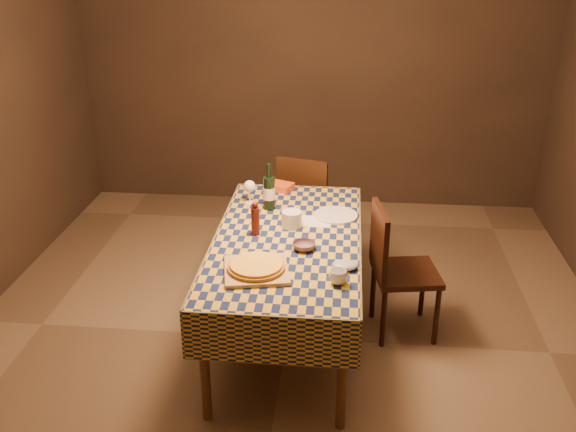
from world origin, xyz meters
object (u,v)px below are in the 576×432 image
(dining_table, at_px, (287,248))
(bowl, at_px, (304,246))
(cutting_board, at_px, (256,270))
(wine_bottle, at_px, (269,192))
(chair_far, at_px, (306,202))
(pizza, at_px, (256,266))
(white_plate, at_px, (336,215))
(chair_right, at_px, (395,264))

(dining_table, distance_m, bowl, 0.22)
(cutting_board, relative_size, wine_bottle, 1.09)
(cutting_board, relative_size, chair_far, 0.39)
(cutting_board, bearing_deg, wine_bottle, 92.37)
(pizza, relative_size, wine_bottle, 1.29)
(white_plate, distance_m, chair_right, 0.52)
(dining_table, bearing_deg, chair_far, 88.05)
(pizza, relative_size, bowl, 3.05)
(bowl, relative_size, wine_bottle, 0.43)
(dining_table, relative_size, pizza, 4.27)
(white_plate, xyz_separation_m, chair_right, (0.41, -0.19, -0.26))
(pizza, xyz_separation_m, wine_bottle, (-0.04, 0.92, 0.09))
(wine_bottle, xyz_separation_m, white_plate, (0.47, -0.09, -0.12))
(dining_table, bearing_deg, cutting_board, -105.98)
(chair_right, bearing_deg, chair_far, 123.31)
(bowl, height_order, wine_bottle, wine_bottle)
(bowl, xyz_separation_m, wine_bottle, (-0.29, 0.61, 0.10))
(bowl, xyz_separation_m, white_plate, (0.18, 0.51, -0.01))
(white_plate, bearing_deg, dining_table, -129.75)
(cutting_board, height_order, wine_bottle, wine_bottle)
(cutting_board, xyz_separation_m, chair_right, (0.84, 0.63, -0.26))
(cutting_board, bearing_deg, bowl, 51.27)
(white_plate, relative_size, chair_far, 0.32)
(cutting_board, relative_size, bowl, 2.56)
(cutting_board, xyz_separation_m, chair_far, (0.17, 1.65, -0.26))
(wine_bottle, bearing_deg, pizza, -87.63)
(wine_bottle, height_order, chair_right, wine_bottle)
(pizza, distance_m, wine_bottle, 0.93)
(wine_bottle, relative_size, chair_right, 0.36)
(dining_table, height_order, chair_far, chair_far)
(dining_table, bearing_deg, pizza, -105.98)
(chair_far, bearing_deg, chair_right, -56.69)
(dining_table, relative_size, cutting_board, 5.07)
(pizza, distance_m, bowl, 0.40)
(chair_far, height_order, chair_right, same)
(wine_bottle, xyz_separation_m, chair_far, (0.21, 0.73, -0.37))
(cutting_board, xyz_separation_m, pizza, (0.00, 0.00, 0.03))
(bowl, bearing_deg, cutting_board, -128.73)
(bowl, xyz_separation_m, chair_far, (-0.08, 1.34, -0.27))
(dining_table, distance_m, chair_far, 1.20)
(bowl, bearing_deg, white_plate, 70.42)
(dining_table, xyz_separation_m, cutting_board, (-0.13, -0.47, 0.09))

